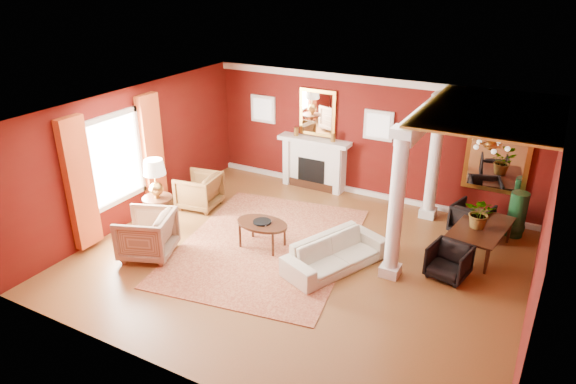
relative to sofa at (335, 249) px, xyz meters
The scene contains 27 objects.
ground 0.81m from the sofa, behind, with size 8.00×8.00×0.00m, color brown.
room_shell 1.77m from the sofa, behind, with size 8.04×7.04×2.92m.
fireplace 3.83m from the sofa, 121.69° to the left, with size 1.85×0.42×1.29m.
overmantel_mirror 4.22m from the sofa, 120.64° to the left, with size 0.95×0.07×1.15m.
flank_window_left 5.12m from the sofa, 136.30° to the left, with size 0.70×0.07×0.70m.
flank_window_right 3.71m from the sofa, 97.67° to the left, with size 0.70×0.07×0.70m.
left_window 4.76m from the sofa, behind, with size 0.21×2.55×2.60m.
column_front 1.45m from the sofa, 13.39° to the left, with size 0.36×0.36×2.80m.
column_back 3.27m from the sofa, 71.33° to the left, with size 0.36×0.36×2.80m.
header_beam 3.05m from the sofa, 61.62° to the left, with size 0.30×3.20×0.32m, color white.
amber_ceiling 3.68m from the sofa, 38.21° to the left, with size 2.30×3.40×0.04m, color gold.
dining_mirror 4.20m from the sofa, 57.10° to the left, with size 1.30×0.07×1.70m.
chandelier 3.35m from the sofa, 38.38° to the left, with size 0.60×0.62×0.75m.
crown_trim 4.23m from the sofa, 101.77° to the left, with size 8.00×0.08×0.16m, color white.
base_trim 3.49m from the sofa, 101.77° to the left, with size 8.00×0.08×0.12m, color white.
rug 1.59m from the sofa, behind, with size 3.28×4.37×0.02m, color maroon.
sofa is the anchor object (origin of this frame).
armchair_leopard 3.94m from the sofa, 166.57° to the left, with size 0.88×0.82×0.90m, color black.
armchair_stripe 3.62m from the sofa, 158.84° to the right, with size 0.96×0.90×0.99m, color tan.
coffee_table 1.59m from the sofa, behind, with size 1.08×1.08×0.54m.
coffee_book 1.61m from the sofa, behind, with size 0.16×0.02×0.22m, color black.
side_table 3.99m from the sofa, behind, with size 0.63×0.63×1.57m.
dining_table 2.95m from the sofa, 39.18° to the left, with size 1.60×0.56×0.89m, color black.
dining_chair_near 2.04m from the sofa, 19.49° to the left, with size 0.67×0.63×0.69m, color black.
dining_chair_far 3.25m from the sofa, 52.63° to the left, with size 0.72×0.67×0.74m, color black.
green_urn 4.05m from the sofa, 46.36° to the left, with size 0.41×0.41×0.98m.
potted_plant 2.94m from the sofa, 39.02° to the left, with size 0.56×0.63×0.49m, color #26591E.
Camera 1 is at (3.84, -7.59, 5.19)m, focal length 32.00 mm.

